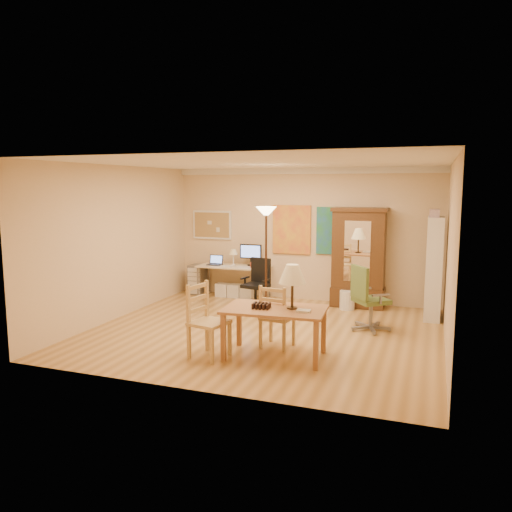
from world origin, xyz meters
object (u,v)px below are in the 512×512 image
(office_chair_green, at_px, (369,313))
(dining_table, at_px, (281,299))
(office_chair_black, at_px, (256,295))
(bookshelf, at_px, (434,268))
(computer_desk, at_px, (236,278))
(armoire, at_px, (358,264))

(office_chair_green, bearing_deg, dining_table, -119.38)
(office_chair_black, xyz_separation_m, bookshelf, (3.20, 0.34, 0.65))
(computer_desk, bearing_deg, bookshelf, -5.18)
(bookshelf, bearing_deg, office_chair_green, -130.16)
(office_chair_black, height_order, office_chair_green, office_chair_green)
(office_chair_black, height_order, bookshelf, bookshelf)
(office_chair_green, distance_m, bookshelf, 1.62)
(computer_desk, xyz_separation_m, bookshelf, (3.92, -0.36, 0.49))
(dining_table, height_order, bookshelf, bookshelf)
(computer_desk, xyz_separation_m, office_chair_black, (0.72, -0.70, -0.16))
(computer_desk, height_order, bookshelf, bookshelf)
(armoire, bearing_deg, dining_table, -99.57)
(armoire, height_order, bookshelf, armoire)
(office_chair_black, xyz_separation_m, armoire, (1.82, 0.78, 0.58))
(dining_table, height_order, office_chair_green, dining_table)
(computer_desk, bearing_deg, armoire, 1.91)
(computer_desk, relative_size, bookshelf, 0.83)
(dining_table, xyz_separation_m, armoire, (0.56, 3.31, 0.02))
(computer_desk, xyz_separation_m, office_chair_green, (2.95, -1.50, -0.13))
(dining_table, relative_size, bookshelf, 0.79)
(dining_table, height_order, armoire, armoire)
(computer_desk, relative_size, office_chair_green, 1.40)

